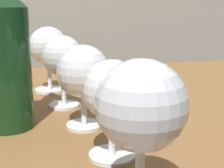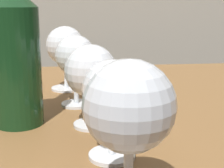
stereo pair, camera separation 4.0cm
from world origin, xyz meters
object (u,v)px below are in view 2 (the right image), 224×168
at_px(wine_glass_rose, 75,57).
at_px(wine_bottle, 15,52).
at_px(wine_glass_port, 129,111).
at_px(wine_glass_cabernet, 91,73).
at_px(wine_glass_merlot, 65,47).
at_px(wine_glass_pinot, 112,92).

distance_m(wine_glass_rose, wine_bottle, 0.13).
bearing_deg(wine_glass_port, wine_glass_cabernet, 96.16).
distance_m(wine_glass_rose, wine_glass_merlot, 0.13).
bearing_deg(wine_bottle, wine_glass_cabernet, -11.95).
bearing_deg(wine_glass_rose, wine_bottle, -135.34).
distance_m(wine_glass_pinot, wine_glass_merlot, 0.36).
xyz_separation_m(wine_glass_pinot, wine_glass_merlot, (-0.06, 0.35, 0.01)).
bearing_deg(wine_glass_merlot, wine_bottle, -107.82).
distance_m(wine_glass_pinot, wine_glass_rose, 0.23).
xyz_separation_m(wine_glass_pinot, wine_glass_cabernet, (-0.02, 0.11, 0.00)).
height_order(wine_glass_port, wine_bottle, wine_bottle).
distance_m(wine_glass_port, wine_bottle, 0.28).
relative_size(wine_glass_port, wine_glass_cabernet, 1.10).
bearing_deg(wine_bottle, wine_glass_port, -60.69).
xyz_separation_m(wine_glass_port, wine_glass_pinot, (-0.00, 0.11, -0.01)).
bearing_deg(wine_glass_port, wine_glass_pinot, 91.88).
bearing_deg(wine_glass_merlot, wine_glass_pinot, -79.52).
height_order(wine_glass_pinot, wine_glass_rose, wine_glass_rose).
relative_size(wine_glass_port, wine_glass_pinot, 1.14).
relative_size(wine_glass_pinot, wine_glass_cabernet, 0.96).
bearing_deg(wine_glass_port, wine_glass_rose, 97.96).
distance_m(wine_glass_pinot, wine_glass_cabernet, 0.11).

